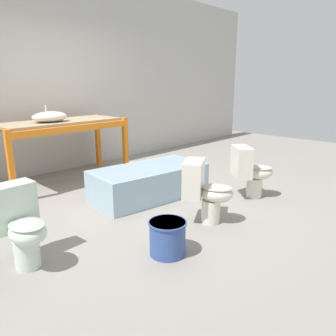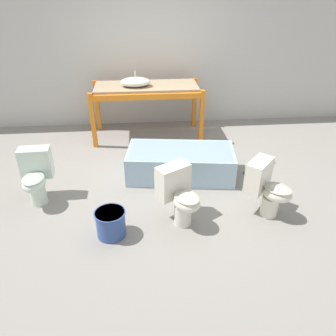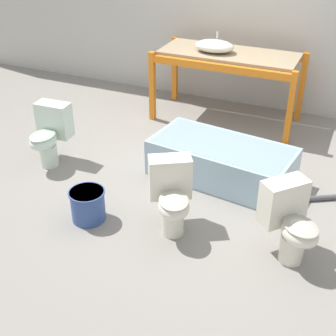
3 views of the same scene
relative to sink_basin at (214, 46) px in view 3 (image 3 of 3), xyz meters
name	(u,v)px [view 3 (image 3 of 3)]	position (x,y,z in m)	size (l,w,h in m)	color
ground_plane	(205,170)	(0.39, -1.30, -1.00)	(12.00, 12.00, 0.00)	gray
shelving_rack	(228,63)	(0.18, 0.06, -0.21)	(1.87, 0.83, 0.92)	orange
sink_basin	(214,46)	(0.00, 0.00, 0.00)	(0.50, 0.34, 0.23)	silver
bathtub_main	(222,159)	(0.59, -1.38, -0.76)	(1.56, 0.90, 0.41)	#99B7CC
toilet_near	(290,220)	(1.49, -2.34, -0.63)	(0.60, 0.59, 0.67)	silver
toilet_far	(50,133)	(-1.26, -1.83, -0.63)	(0.39, 0.53, 0.67)	silver
toilet_extra	(172,194)	(0.45, -2.39, -0.63)	(0.55, 0.61, 0.67)	silver
bucket_white	(88,205)	(-0.32, -2.58, -0.83)	(0.34, 0.34, 0.31)	#334C8C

